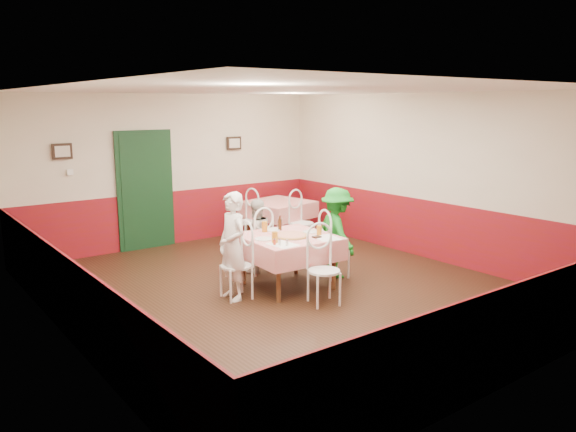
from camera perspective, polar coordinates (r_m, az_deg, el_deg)
floor at (r=8.11m, az=-0.25°, el=-7.48°), size 7.00×7.00×0.00m
ceiling at (r=7.68m, az=-0.26°, el=12.72°), size 7.00×7.00×0.00m
back_wall at (r=10.76m, az=-11.53°, el=4.60°), size 6.00×0.10×2.80m
front_wall at (r=5.44m, az=22.42°, el=-2.39°), size 6.00×0.10×2.80m
left_wall at (r=6.47m, az=-22.07°, el=-0.30°), size 0.10×7.00×2.80m
right_wall at (r=9.85m, az=13.90°, el=3.90°), size 0.10×7.00×2.80m
wainscot_back at (r=10.88m, az=-11.31°, el=-0.12°), size 6.00×0.03×1.00m
wainscot_front at (r=5.71m, az=21.61°, el=-11.17°), size 6.00×0.03×1.00m
wainscot_left at (r=6.70m, az=-21.38°, el=-7.85°), size 0.03×7.00×1.00m
wainscot_right at (r=9.99m, az=13.61°, el=-1.23°), size 0.03×7.00×1.00m
door at (r=10.51m, az=-14.28°, el=2.41°), size 0.96×0.06×2.10m
picture_left at (r=9.97m, az=-21.96°, el=6.11°), size 0.32×0.03×0.26m
picture_right at (r=11.29m, az=-5.51°, el=7.38°), size 0.32×0.03×0.26m
thermostat at (r=10.03m, az=-21.27°, el=4.17°), size 0.10×0.03×0.10m
main_table at (r=8.12m, az=0.00°, el=-4.68°), size 1.28×1.28×0.77m
second_table at (r=10.95m, az=-1.00°, el=-0.49°), size 1.29×1.29×0.77m
chair_left at (r=7.67m, az=-5.29°, el=-5.09°), size 0.47×0.47×0.90m
chair_right at (r=8.59m, az=4.71°, el=-3.31°), size 0.48×0.48×0.90m
chair_far at (r=8.79m, az=-3.11°, el=-2.94°), size 0.43×0.43×0.90m
chair_near at (r=7.44m, az=3.69°, el=-5.60°), size 0.52×0.52×0.90m
chair_second_a at (r=10.52m, az=-4.31°, el=-0.59°), size 0.48×0.48×0.90m
chair_second_b at (r=10.35m, az=1.44°, el=-0.76°), size 0.48×0.48×0.90m
pizza at (r=7.97m, az=0.32°, el=-2.00°), size 0.50×0.50×0.03m
plate_left at (r=7.81m, az=-2.50°, el=-2.35°), size 0.26×0.26×0.01m
plate_right at (r=8.24m, az=2.39°, el=-1.63°), size 0.26×0.26×0.01m
plate_far at (r=8.38m, az=-1.63°, el=-1.40°), size 0.26×0.26×0.01m
glass_a at (r=7.60m, az=-1.35°, el=-2.18°), size 0.09×0.09×0.15m
glass_b at (r=8.07m, az=3.18°, el=-1.47°), size 0.08×0.08×0.14m
glass_c at (r=8.27m, az=-2.39°, el=-1.09°), size 0.09×0.09×0.15m
beer_bottle at (r=8.36m, az=-0.83°, el=-0.78°), size 0.06×0.06×0.20m
shaker_a at (r=7.47m, az=-0.86°, el=-2.68°), size 0.04×0.04×0.09m
shaker_b at (r=7.43m, az=-0.10°, el=-2.74°), size 0.04×0.04×0.09m
shaker_c at (r=7.49m, az=-1.38°, el=-2.64°), size 0.04×0.04×0.09m
menu_left at (r=7.53m, az=-0.54°, el=-2.90°), size 0.33×0.42×0.00m
menu_right at (r=7.93m, az=3.91°, el=-2.21°), size 0.39×0.46×0.00m
wallet at (r=7.92m, az=2.93°, el=-2.13°), size 0.11×0.10×0.02m
diner_left at (r=7.57m, az=-5.66°, el=-3.08°), size 0.37×0.55×1.47m
diner_far at (r=8.80m, az=-3.28°, el=-2.05°), size 0.60×0.48×1.16m
diner_right at (r=8.56m, az=5.00°, el=-1.71°), size 0.72×0.99×1.38m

